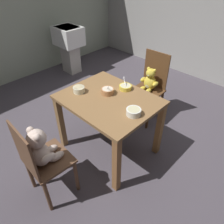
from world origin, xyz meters
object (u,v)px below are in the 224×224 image
object	(u,v)px
porridge_bowl_yellow_far_center	(125,87)
porridge_bowl_cream_near_left	(79,89)
porridge_bowl_white_near_right	(134,112)
dining_table	(109,108)
porridge_bowl_terracotta_center	(108,91)
teddy_chair_far_center	(149,84)
sink_basin	(69,43)
teddy_chair_near_front	(41,153)

from	to	relation	value
porridge_bowl_yellow_far_center	porridge_bowl_cream_near_left	bearing A→B (deg)	-128.78
porridge_bowl_yellow_far_center	porridge_bowl_white_near_right	size ratio (longest dim) A/B	1.00
dining_table	porridge_bowl_cream_near_left	size ratio (longest dim) A/B	7.90
porridge_bowl_white_near_right	porridge_bowl_terracotta_center	xyz separation A→B (m)	(-0.44, 0.09, 0.00)
teddy_chair_far_center	porridge_bowl_white_near_right	size ratio (longest dim) A/B	6.66
dining_table	porridge_bowl_terracotta_center	bearing A→B (deg)	141.58
teddy_chair_far_center	porridge_bowl_yellow_far_center	size ratio (longest dim) A/B	6.69
teddy_chair_far_center	porridge_bowl_terracotta_center	distance (m)	0.83
dining_table	porridge_bowl_terracotta_center	size ratio (longest dim) A/B	7.09
porridge_bowl_cream_near_left	sink_basin	xyz separation A→B (m)	(-1.73, 1.13, -0.20)
teddy_chair_far_center	sink_basin	world-z (taller)	teddy_chair_far_center
teddy_chair_far_center	porridge_bowl_cream_near_left	world-z (taller)	teddy_chair_far_center
dining_table	sink_basin	world-z (taller)	sink_basin
porridge_bowl_white_near_right	porridge_bowl_terracotta_center	world-z (taller)	porridge_bowl_terracotta_center
porridge_bowl_white_near_right	porridge_bowl_yellow_far_center	bearing A→B (deg)	140.60
teddy_chair_far_center	teddy_chair_near_front	xyz separation A→B (m)	(0.07, -1.70, 0.04)
dining_table	porridge_bowl_yellow_far_center	bearing A→B (deg)	89.74
teddy_chair_far_center	porridge_bowl_cream_near_left	xyz separation A→B (m)	(-0.25, -0.99, 0.24)
dining_table	porridge_bowl_yellow_far_center	world-z (taller)	porridge_bowl_yellow_far_center
porridge_bowl_yellow_far_center	dining_table	bearing A→B (deg)	-90.26
teddy_chair_far_center	sink_basin	distance (m)	1.99
porridge_bowl_yellow_far_center	porridge_bowl_cream_near_left	world-z (taller)	porridge_bowl_yellow_far_center
teddy_chair_near_front	porridge_bowl_cream_near_left	xyz separation A→B (m)	(-0.32, 0.71, 0.21)
porridge_bowl_white_near_right	porridge_bowl_cream_near_left	distance (m)	0.69
teddy_chair_near_front	sink_basin	xyz separation A→B (m)	(-2.05, 1.84, 0.01)
sink_basin	teddy_chair_far_center	bearing A→B (deg)	-3.95
porridge_bowl_yellow_far_center	porridge_bowl_white_near_right	xyz separation A→B (m)	(0.36, -0.30, 0.01)
porridge_bowl_yellow_far_center	porridge_bowl_cream_near_left	xyz separation A→B (m)	(-0.32, -0.40, 0.01)
porridge_bowl_cream_near_left	sink_basin	bearing A→B (deg)	146.83
porridge_bowl_yellow_far_center	porridge_bowl_terracotta_center	size ratio (longest dim) A/B	1.01
teddy_chair_near_front	sink_basin	world-z (taller)	teddy_chair_near_front
teddy_chair_far_center	teddy_chair_near_front	size ratio (longest dim) A/B	1.05
dining_table	teddy_chair_near_front	size ratio (longest dim) A/B	1.10
porridge_bowl_terracotta_center	sink_basin	xyz separation A→B (m)	(-1.97, 0.93, -0.20)
dining_table	porridge_bowl_white_near_right	distance (m)	0.40
teddy_chair_near_front	teddy_chair_far_center	bearing A→B (deg)	5.13
teddy_chair_near_front	porridge_bowl_yellow_far_center	distance (m)	1.13
teddy_chair_far_center	porridge_bowl_white_near_right	world-z (taller)	teddy_chair_far_center
porridge_bowl_white_near_right	porridge_bowl_terracotta_center	distance (m)	0.45
teddy_chair_far_center	sink_basin	xyz separation A→B (m)	(-1.98, 0.14, 0.04)
teddy_chair_far_center	teddy_chair_near_front	distance (m)	1.70
teddy_chair_far_center	dining_table	bearing A→B (deg)	1.98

